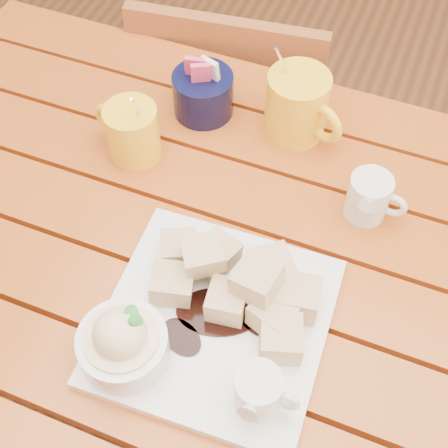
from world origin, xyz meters
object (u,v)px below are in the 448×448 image
at_px(dessert_plate, 199,321).
at_px(coffee_mug_left, 131,131).
at_px(table, 219,291).
at_px(chair_far, 235,123).
at_px(coffee_mug_right, 298,105).

bearing_deg(dessert_plate, coffee_mug_left, 131.05).
bearing_deg(table, chair_far, 108.17).
height_order(table, coffee_mug_left, coffee_mug_left).
bearing_deg(coffee_mug_left, dessert_plate, -34.74).
distance_m(coffee_mug_right, chair_far, 0.48).
height_order(dessert_plate, coffee_mug_left, coffee_mug_left).
xyz_separation_m(table, coffee_mug_left, (-0.19, 0.13, 0.15)).
xyz_separation_m(table, chair_far, (-0.17, 0.53, -0.19)).
relative_size(dessert_plate, coffee_mug_left, 2.15).
height_order(table, dessert_plate, dessert_plate).
xyz_separation_m(coffee_mug_left, coffee_mug_right, (0.22, 0.14, 0.01)).
bearing_deg(dessert_plate, table, 100.43).
relative_size(dessert_plate, chair_far, 0.37).
bearing_deg(coffee_mug_right, coffee_mug_left, -123.22).
bearing_deg(coffee_mug_right, dessert_plate, -65.84).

